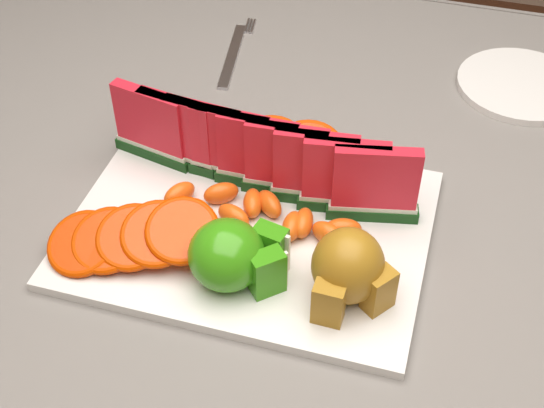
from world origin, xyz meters
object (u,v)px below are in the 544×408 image
(apple_cluster, at_px, (234,256))
(pear_cluster, at_px, (349,270))
(fork, at_px, (234,53))
(side_plate, at_px, (521,85))
(platter, at_px, (250,228))

(apple_cluster, xyz_separation_m, pear_cluster, (0.12, 0.01, 0.01))
(apple_cluster, height_order, pear_cluster, pear_cluster)
(pear_cluster, bearing_deg, apple_cluster, -175.34)
(pear_cluster, bearing_deg, fork, 121.95)
(apple_cluster, distance_m, side_plate, 0.54)
(platter, xyz_separation_m, apple_cluster, (0.01, -0.08, 0.04))
(platter, height_order, side_plate, platter)
(platter, distance_m, apple_cluster, 0.09)
(apple_cluster, height_order, fork, apple_cluster)
(platter, height_order, apple_cluster, apple_cluster)
(apple_cluster, xyz_separation_m, side_plate, (0.28, 0.46, -0.04))
(side_plate, height_order, fork, side_plate)
(platter, relative_size, side_plate, 1.84)
(platter, relative_size, apple_cluster, 3.44)
(platter, bearing_deg, pear_cluster, -28.83)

